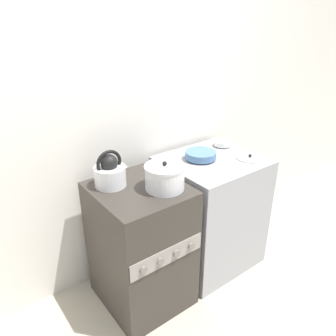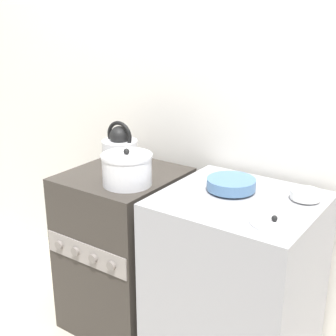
% 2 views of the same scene
% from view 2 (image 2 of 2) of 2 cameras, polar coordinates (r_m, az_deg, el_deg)
% --- Properties ---
extents(wall_back, '(7.00, 0.06, 2.50)m').
position_cam_2_polar(wall_back, '(2.55, 0.10, 10.49)').
color(wall_back, silver).
rests_on(wall_back, ground_plane).
extents(stove, '(0.52, 0.58, 0.85)m').
position_cam_2_polar(stove, '(2.51, -5.30, -9.81)').
color(stove, '#332D28').
rests_on(stove, ground_plane).
extents(counter, '(0.67, 0.62, 0.86)m').
position_cam_2_polar(counter, '(2.22, 8.21, -13.89)').
color(counter, '#99999E').
rests_on(counter, ground_plane).
extents(kettle, '(0.23, 0.19, 0.23)m').
position_cam_2_polar(kettle, '(2.47, -5.86, 2.50)').
color(kettle, silver).
rests_on(kettle, stove).
extents(cooking_pot, '(0.24, 0.24, 0.17)m').
position_cam_2_polar(cooking_pot, '(2.16, -5.02, -0.17)').
color(cooking_pot, silver).
rests_on(cooking_pot, stove).
extents(enamel_bowl, '(0.22, 0.22, 0.06)m').
position_cam_2_polar(enamel_bowl, '(2.08, 7.71, -1.96)').
color(enamel_bowl, '#4C729E').
rests_on(enamel_bowl, counter).
extents(small_ceramic_bowl, '(0.13, 0.13, 0.04)m').
position_cam_2_polar(small_ceramic_bowl, '(2.06, 16.44, -3.14)').
color(small_ceramic_bowl, white).
rests_on(small_ceramic_bowl, counter).
extents(loose_pot_lid, '(0.19, 0.19, 0.03)m').
position_cam_2_polar(loose_pot_lid, '(1.82, 12.82, -6.46)').
color(loose_pot_lid, silver).
rests_on(loose_pot_lid, counter).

